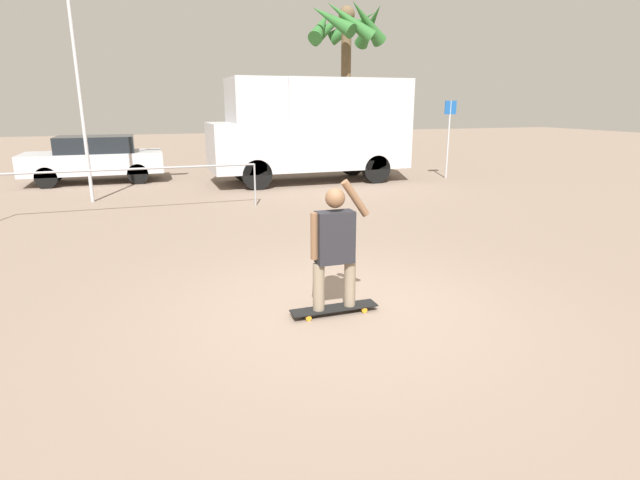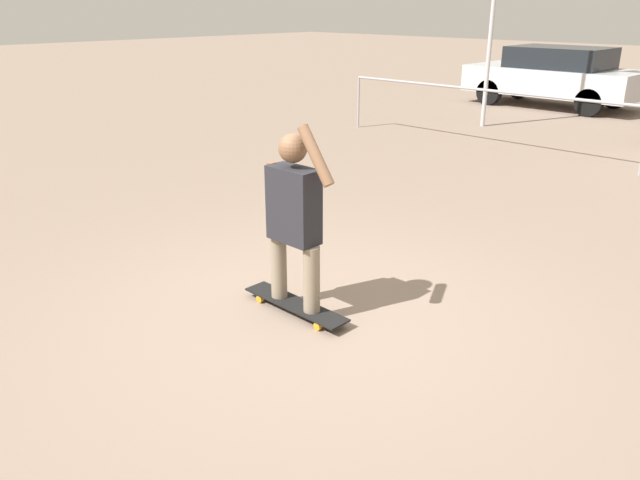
# 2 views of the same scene
# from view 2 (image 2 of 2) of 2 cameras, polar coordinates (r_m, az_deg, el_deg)

# --- Properties ---
(ground_plane) EXTENTS (80.00, 80.00, 0.00)m
(ground_plane) POSITION_cam_2_polar(r_m,az_deg,el_deg) (5.40, -0.61, -6.81)
(ground_plane) COLOR gray
(skateboard) EXTENTS (1.08, 0.23, 0.08)m
(skateboard) POSITION_cam_2_polar(r_m,az_deg,el_deg) (5.41, -2.28, -5.92)
(skateboard) COLOR black
(skateboard) RESTS_ON ground_plane
(person_skateboarder) EXTENTS (0.73, 0.23, 1.57)m
(person_skateboarder) POSITION_cam_2_polar(r_m,az_deg,el_deg) (5.09, -2.42, 2.63)
(person_skateboarder) COLOR gray
(person_skateboarder) RESTS_ON skateboard
(parked_car_silver) EXTENTS (4.23, 1.89, 1.49)m
(parked_car_silver) POSITION_cam_2_polar(r_m,az_deg,el_deg) (17.44, 20.68, 13.90)
(parked_car_silver) COLOR black
(parked_car_silver) RESTS_ON ground_plane
(plaza_railing_segment) EXTENTS (5.83, 0.05, 1.08)m
(plaza_railing_segment) POSITION_cam_2_polar(r_m,az_deg,el_deg) (11.90, 14.44, 12.62)
(plaza_railing_segment) COLOR #99999E
(plaza_railing_segment) RESTS_ON ground_plane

